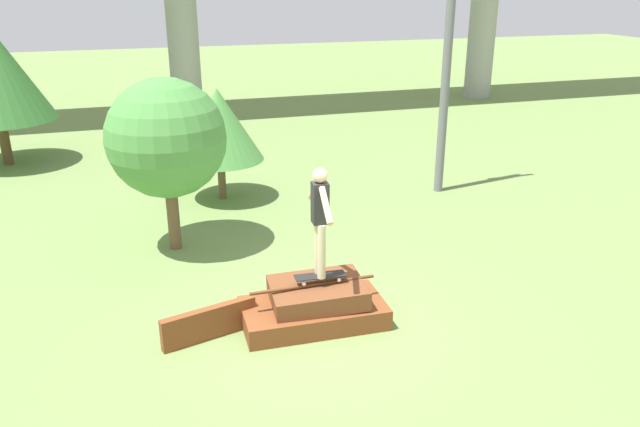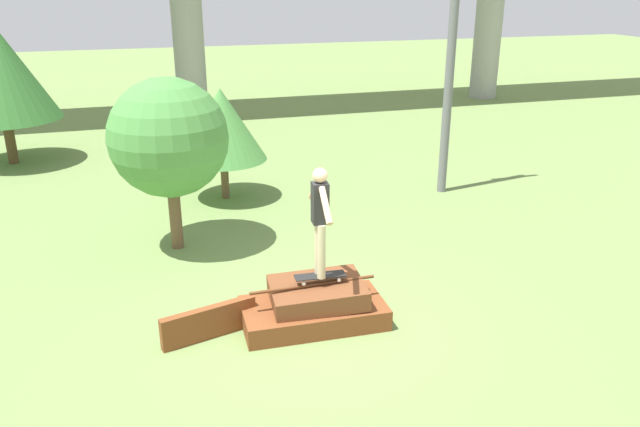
{
  "view_description": "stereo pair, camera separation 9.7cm",
  "coord_description": "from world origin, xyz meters",
  "px_view_note": "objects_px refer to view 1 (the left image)",
  "views": [
    {
      "loc": [
        -2.35,
        -7.65,
        4.75
      ],
      "look_at": [
        0.12,
        0.05,
        1.68
      ],
      "focal_mm": 35.0,
      "sensor_mm": 36.0,
      "label": 1
    },
    {
      "loc": [
        -2.26,
        -7.68,
        4.75
      ],
      "look_at": [
        0.12,
        0.05,
        1.68
      ],
      "focal_mm": 35.0,
      "sensor_mm": 36.0,
      "label": 2
    }
  ],
  "objects_px": {
    "skateboard": "(320,276)",
    "tree_behind_right": "(166,139)",
    "utility_pole": "(449,38)",
    "skater": "(320,215)",
    "tree_behind_left": "(219,125)"
  },
  "relations": [
    {
      "from": "skateboard",
      "to": "tree_behind_right",
      "type": "distance_m",
      "value": 4.02
    },
    {
      "from": "utility_pole",
      "to": "skateboard",
      "type": "bearing_deg",
      "value": -132.94
    },
    {
      "from": "utility_pole",
      "to": "tree_behind_right",
      "type": "height_order",
      "value": "utility_pole"
    },
    {
      "from": "skater",
      "to": "tree_behind_left",
      "type": "distance_m",
      "value": 5.89
    },
    {
      "from": "skateboard",
      "to": "tree_behind_left",
      "type": "distance_m",
      "value": 5.97
    },
    {
      "from": "utility_pole",
      "to": "tree_behind_right",
      "type": "xyz_separation_m",
      "value": [
        -6.28,
        -1.51,
        -1.43
      ]
    },
    {
      "from": "skater",
      "to": "tree_behind_right",
      "type": "relative_size",
      "value": 0.51
    },
    {
      "from": "skater",
      "to": "tree_behind_left",
      "type": "relative_size",
      "value": 0.64
    },
    {
      "from": "utility_pole",
      "to": "tree_behind_right",
      "type": "relative_size",
      "value": 2.15
    },
    {
      "from": "skater",
      "to": "tree_behind_right",
      "type": "xyz_separation_m",
      "value": [
        -1.77,
        3.33,
        0.43
      ]
    },
    {
      "from": "utility_pole",
      "to": "tree_behind_right",
      "type": "bearing_deg",
      "value": -166.5
    },
    {
      "from": "skateboard",
      "to": "tree_behind_right",
      "type": "height_order",
      "value": "tree_behind_right"
    },
    {
      "from": "skater",
      "to": "skateboard",
      "type": "bearing_deg",
      "value": -5.71
    },
    {
      "from": "tree_behind_right",
      "to": "skateboard",
      "type": "bearing_deg",
      "value": -62.0
    },
    {
      "from": "tree_behind_left",
      "to": "tree_behind_right",
      "type": "xyz_separation_m",
      "value": [
        -1.31,
        -2.54,
        0.39
      ]
    }
  ]
}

